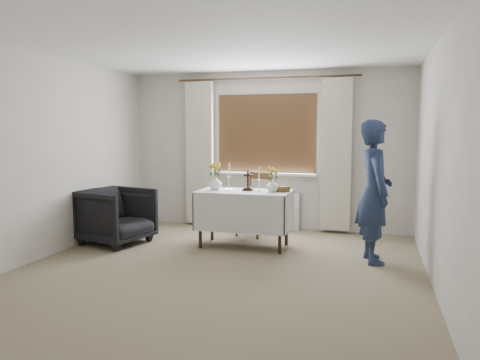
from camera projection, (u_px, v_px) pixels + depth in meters
name	position (u px, v px, depth m)	size (l,w,h in m)	color
ground	(217.00, 272.00, 5.20)	(5.00, 5.00, 0.00)	gray
altar_table	(244.00, 219.00, 6.31)	(1.24, 0.64, 0.76)	white
wooden_chair	(254.00, 204.00, 6.98)	(0.44, 0.44, 0.95)	#503B1B
armchair	(116.00, 216.00, 6.49)	(0.83, 0.85, 0.78)	black
person	(374.00, 192.00, 5.54)	(0.62, 0.41, 1.70)	navy
radiator	(265.00, 210.00, 7.48)	(1.10, 0.10, 0.60)	silver
wooden_cross	(248.00, 180.00, 6.28)	(0.13, 0.09, 0.28)	black
candlestick_left	(229.00, 176.00, 6.34)	(0.11, 0.11, 0.37)	white
candlestick_right	(259.00, 179.00, 6.23)	(0.09, 0.09, 0.32)	white
flower_vase_left	(215.00, 183.00, 6.39)	(0.18, 0.18, 0.19)	white
flower_vase_right	(272.00, 185.00, 6.16)	(0.16, 0.16, 0.17)	white
wicker_basket	(283.00, 189.00, 6.20)	(0.19, 0.19, 0.07)	brown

